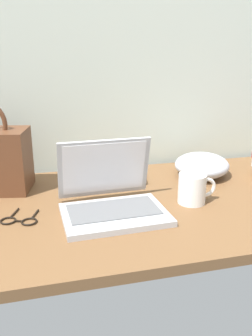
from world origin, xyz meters
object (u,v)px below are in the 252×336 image
at_px(cushion, 202,165).
at_px(eyeglasses, 19,220).
at_px(coffee_mug, 193,188).
at_px(remote_control_far, 138,175).
at_px(remote_control_near, 75,178).
at_px(laptop, 111,198).

bearing_deg(cushion, eyeglasses, -160.39).
relative_size(coffee_mug, remote_control_far, 0.78).
relative_size(coffee_mug, eyeglasses, 1.01).
xyz_separation_m(remote_control_near, cushion, (0.50, -0.06, 0.03)).
relative_size(laptop, eyeglasses, 2.47).
bearing_deg(cushion, laptop, -150.06).
bearing_deg(eyeglasses, cushion, 19.61).
bearing_deg(remote_control_far, eyeglasses, -147.79).
relative_size(laptop, coffee_mug, 2.45).
bearing_deg(coffee_mug, eyeglasses, -179.38).
distance_m(laptop, remote_control_far, 0.32).
bearing_deg(remote_control_far, remote_control_near, 173.71).
relative_size(remote_control_near, cushion, 0.63).
distance_m(coffee_mug, remote_control_near, 0.47).
xyz_separation_m(coffee_mug, eyeglasses, (-0.55, -0.01, -0.05)).
bearing_deg(eyeglasses, laptop, 1.06).
xyz_separation_m(laptop, eyeglasses, (-0.28, -0.01, -0.04)).
distance_m(remote_control_near, remote_control_far, 0.25).
bearing_deg(remote_control_near, laptop, -75.06).
xyz_separation_m(remote_control_far, eyeglasses, (-0.44, -0.28, -0.01)).
distance_m(laptop, remote_control_near, 0.31).
height_order(laptop, remote_control_near, laptop).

